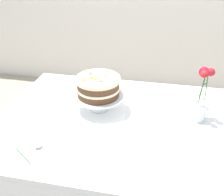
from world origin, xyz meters
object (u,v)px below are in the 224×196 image
Objects in this scene: layer_cake at (98,86)px; cake_stand at (99,97)px; fallen_rose at (37,145)px; dining_table at (121,135)px; flower_vase at (201,100)px.

cake_stand is at bearing 31.98° from layer_cake.
layer_cake is 0.46m from fallen_rose.
cake_stand is at bearing 145.68° from dining_table.
layer_cake is 0.80× the size of flower_vase.
dining_table is at bearing -34.30° from layer_cake.
layer_cake is 0.57m from flower_vase.
fallen_rose is at bearing -118.11° from cake_stand.
dining_table is 4.49× the size of flower_vase.
dining_table is 10.86× the size of fallen_rose.
fallen_rose is (-0.21, -0.39, -0.14)m from layer_cake.
fallen_rose is (-0.77, -0.40, -0.11)m from flower_vase.
layer_cake is at bearing -179.16° from flower_vase.
cake_stand reaches higher than dining_table.
fallen_rose is (-0.36, -0.28, 0.11)m from dining_table.
flower_vase is (0.57, 0.01, 0.05)m from cake_stand.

